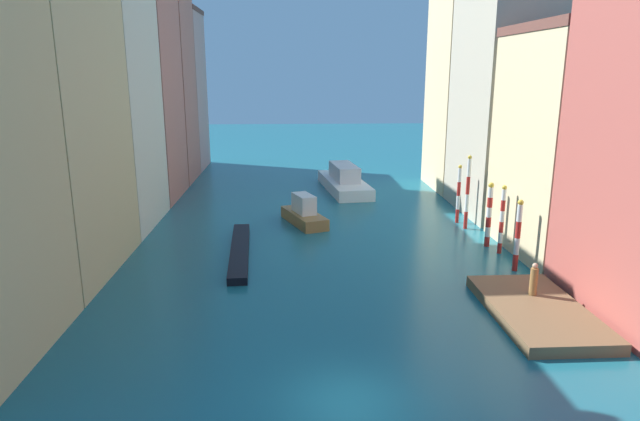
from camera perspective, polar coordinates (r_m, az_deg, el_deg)
The scene contains 19 objects.
ground_plane at distance 42.17m, azimuth -0.52°, elevation -0.64°, with size 154.00×154.00×0.00m, color #196070.
building_left_1 at distance 32.37m, azimuth -26.72°, elevation 8.05°, with size 6.27×10.37×16.33m.
building_left_2 at distance 41.31m, azimuth -21.75°, elevation 12.59°, with size 6.27×9.06×20.67m.
building_left_3 at distance 49.91m, azimuth -18.41°, elevation 11.80°, with size 6.27×8.56×18.62m.
building_left_4 at distance 57.79m, azimuth -16.41°, elevation 13.44°, with size 6.27×7.26×21.17m.
building_left_5 at distance 65.08m, azimuth -14.82°, elevation 11.94°, with size 6.27×7.55×17.49m.
building_right_1 at distance 35.94m, azimuth 24.39°, elevation 6.48°, with size 6.27×9.32×13.49m.
building_right_2 at distance 44.87m, azimuth 18.95°, elevation 13.03°, with size 6.27×9.97×20.91m.
building_right_3 at distance 53.59m, azimuth 15.25°, elevation 13.82°, with size 6.27×8.37×21.77m.
waterfront_dock at distance 27.23m, azimuth 21.53°, elevation -9.62°, with size 4.06×7.69×0.52m.
person_on_dock at distance 28.00m, azimuth 21.24°, elevation -6.74°, with size 0.36×0.36×1.59m.
mooring_pole_0 at distance 32.18m, azimuth 19.79°, elevation -2.38°, with size 0.32×0.32×4.07m.
mooring_pole_1 at distance 34.94m, azimuth 18.31°, elevation -0.83°, with size 0.29×0.29×4.25m.
mooring_pole_2 at distance 36.15m, azimuth 17.09°, elevation -0.33°, with size 0.36×0.36×4.14m.
mooring_pole_3 at distance 39.70m, azimuth 15.02°, elevation 1.88°, with size 0.28×0.28×5.23m.
mooring_pole_4 at distance 41.26m, azimuth 14.15°, elevation 1.72°, with size 0.28×0.28×4.30m.
vaporetto_white at distance 51.53m, azimuth 2.52°, elevation 3.07°, with size 4.41×10.68×2.41m.
gondola_black at distance 33.95m, azimuth -8.31°, elevation -4.12°, with size 1.68×10.50×0.44m.
motorboat_0 at distance 40.10m, azimuth -1.67°, elevation -0.32°, with size 3.43×5.45×2.17m.
Camera 1 is at (-1.85, -16.22, 10.80)m, focal length 30.92 mm.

